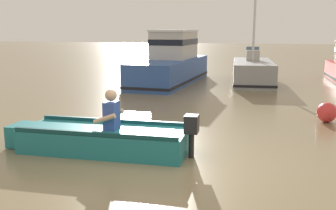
# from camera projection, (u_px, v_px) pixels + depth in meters

# --- Properties ---
(ground_plane) EXTENTS (120.00, 120.00, 0.00)m
(ground_plane) POSITION_uv_depth(u_px,v_px,m) (172.00, 164.00, 6.67)
(ground_plane) COLOR #7A6B4C
(rowboat_with_person) EXTENTS (3.71, 1.21, 1.19)m
(rowboat_with_person) POSITION_uv_depth(u_px,v_px,m) (101.00, 138.00, 7.33)
(rowboat_with_person) COLOR #1E727A
(rowboat_with_person) RESTS_ON ground
(moored_boat_blue) EXTENTS (2.20, 6.29, 2.25)m
(moored_boat_blue) POSITION_uv_depth(u_px,v_px,m) (172.00, 63.00, 16.76)
(moored_boat_blue) COLOR #2D519E
(moored_boat_blue) RESTS_ON ground
(moored_boat_grey) EXTENTS (2.08, 4.66, 4.82)m
(moored_boat_grey) POSITION_uv_depth(u_px,v_px,m) (252.00, 72.00, 16.67)
(moored_boat_grey) COLOR gray
(moored_boat_grey) RESTS_ON ground
(mooring_buoy) EXTENTS (0.49, 0.49, 0.49)m
(mooring_buoy) POSITION_uv_depth(u_px,v_px,m) (327.00, 112.00, 9.64)
(mooring_buoy) COLOR red
(mooring_buoy) RESTS_ON ground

